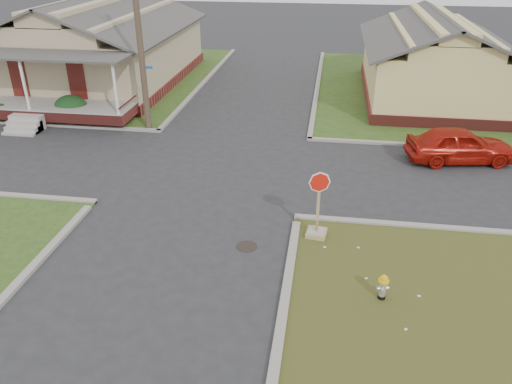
# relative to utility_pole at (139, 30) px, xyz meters

# --- Properties ---
(ground) EXTENTS (120.00, 120.00, 0.00)m
(ground) POSITION_rel_utility_pole_xyz_m (4.20, -8.90, -4.66)
(ground) COLOR #28282A
(ground) RESTS_ON ground
(verge_far_left) EXTENTS (19.00, 19.00, 0.05)m
(verge_far_left) POSITION_rel_utility_pole_xyz_m (-8.80, 9.10, -4.64)
(verge_far_left) COLOR #2B491A
(verge_far_left) RESTS_ON ground
(curbs) EXTENTS (80.00, 40.00, 0.12)m
(curbs) POSITION_rel_utility_pole_xyz_m (4.20, -3.90, -4.66)
(curbs) COLOR gray
(curbs) RESTS_ON ground
(manhole) EXTENTS (0.64, 0.64, 0.01)m
(manhole) POSITION_rel_utility_pole_xyz_m (6.40, -9.40, -4.66)
(manhole) COLOR black
(manhole) RESTS_ON ground
(corner_house) EXTENTS (10.10, 15.50, 5.30)m
(corner_house) POSITION_rel_utility_pole_xyz_m (-5.80, 7.78, -2.38)
(corner_house) COLOR maroon
(corner_house) RESTS_ON ground
(side_house_yellow) EXTENTS (7.60, 11.60, 4.70)m
(side_house_yellow) POSITION_rel_utility_pole_xyz_m (14.20, 7.60, -2.47)
(side_house_yellow) COLOR maroon
(side_house_yellow) RESTS_ON ground
(utility_pole) EXTENTS (1.80, 0.28, 9.00)m
(utility_pole) POSITION_rel_utility_pole_xyz_m (0.00, 0.00, 0.00)
(utility_pole) COLOR #3A2F22
(utility_pole) RESTS_ON ground
(fire_hydrant) EXTENTS (0.27, 0.27, 0.74)m
(fire_hydrant) POSITION_rel_utility_pole_xyz_m (10.26, -11.32, -4.21)
(fire_hydrant) COLOR black
(fire_hydrant) RESTS_ON ground
(stop_sign) EXTENTS (0.62, 0.61, 2.20)m
(stop_sign) POSITION_rel_utility_pole_xyz_m (8.46, -8.52, -4.14)
(stop_sign) COLOR tan
(stop_sign) RESTS_ON ground
(red_sedan) EXTENTS (4.50, 2.42, 1.45)m
(red_sedan) POSITION_rel_utility_pole_xyz_m (14.01, -1.77, -3.93)
(red_sedan) COLOR #AA160C
(red_sedan) RESTS_ON ground
(hedge_left) EXTENTS (1.23, 1.00, 0.94)m
(hedge_left) POSITION_rel_utility_pole_xyz_m (-7.74, -0.02, -4.14)
(hedge_left) COLOR black
(hedge_left) RESTS_ON verge_far_left
(hedge_right) EXTENTS (1.58, 1.29, 1.20)m
(hedge_right) POSITION_rel_utility_pole_xyz_m (-4.23, 0.63, -4.01)
(hedge_right) COLOR black
(hedge_right) RESTS_ON verge_far_left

